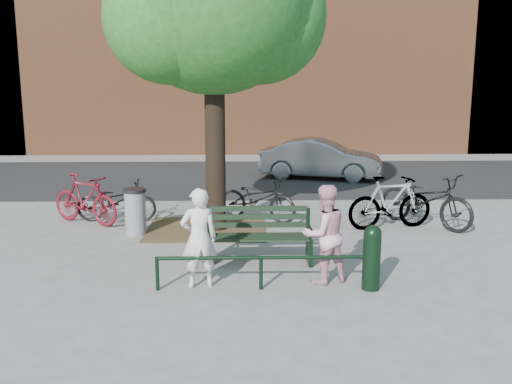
{
  "coord_description": "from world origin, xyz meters",
  "views": [
    {
      "loc": [
        -0.26,
        -9.07,
        3.0
      ],
      "look_at": [
        -0.02,
        1.0,
        1.01
      ],
      "focal_mm": 40.0,
      "sensor_mm": 36.0,
      "label": 1
    }
  ],
  "objects_px": {
    "parked_car": "(321,159)",
    "person_left": "(199,238)",
    "park_bench": "(258,234)",
    "bollard": "(372,255)",
    "person_right": "(324,234)",
    "bicycle_c": "(257,199)",
    "litter_bin": "(135,211)"
  },
  "relations": [
    {
      "from": "park_bench",
      "to": "litter_bin",
      "type": "relative_size",
      "value": 1.91
    },
    {
      "from": "person_right",
      "to": "litter_bin",
      "type": "height_order",
      "value": "person_right"
    },
    {
      "from": "bollard",
      "to": "bicycle_c",
      "type": "height_order",
      "value": "bicycle_c"
    },
    {
      "from": "park_bench",
      "to": "bollard",
      "type": "height_order",
      "value": "park_bench"
    },
    {
      "from": "litter_bin",
      "to": "parked_car",
      "type": "height_order",
      "value": "parked_car"
    },
    {
      "from": "litter_bin",
      "to": "bicycle_c",
      "type": "height_order",
      "value": "bicycle_c"
    },
    {
      "from": "park_bench",
      "to": "parked_car",
      "type": "relative_size",
      "value": 0.47
    },
    {
      "from": "bicycle_c",
      "to": "parked_car",
      "type": "bearing_deg",
      "value": 9.97
    },
    {
      "from": "person_left",
      "to": "person_right",
      "type": "height_order",
      "value": "person_right"
    },
    {
      "from": "parked_car",
      "to": "litter_bin",
      "type": "bearing_deg",
      "value": 160.32
    },
    {
      "from": "parked_car",
      "to": "person_left",
      "type": "bearing_deg",
      "value": 177.53
    },
    {
      "from": "parked_car",
      "to": "bollard",
      "type": "bearing_deg",
      "value": -167.64
    },
    {
      "from": "park_bench",
      "to": "person_right",
      "type": "relative_size",
      "value": 1.17
    },
    {
      "from": "park_bench",
      "to": "bollard",
      "type": "relative_size",
      "value": 1.81
    },
    {
      "from": "person_right",
      "to": "parked_car",
      "type": "height_order",
      "value": "person_right"
    },
    {
      "from": "person_right",
      "to": "bicycle_c",
      "type": "xyz_separation_m",
      "value": [
        -0.89,
        3.85,
        -0.26
      ]
    },
    {
      "from": "park_bench",
      "to": "person_left",
      "type": "bearing_deg",
      "value": -128.56
    },
    {
      "from": "person_left",
      "to": "litter_bin",
      "type": "xyz_separation_m",
      "value": [
        -1.47,
        2.93,
        -0.28
      ]
    },
    {
      "from": "person_left",
      "to": "person_right",
      "type": "distance_m",
      "value": 1.86
    },
    {
      "from": "park_bench",
      "to": "person_right",
      "type": "bearing_deg",
      "value": -46.17
    },
    {
      "from": "person_left",
      "to": "bicycle_c",
      "type": "distance_m",
      "value": 4.11
    },
    {
      "from": "bollard",
      "to": "parked_car",
      "type": "height_order",
      "value": "parked_car"
    },
    {
      "from": "park_bench",
      "to": "bollard",
      "type": "distance_m",
      "value": 2.07
    },
    {
      "from": "person_right",
      "to": "parked_car",
      "type": "relative_size",
      "value": 0.4
    },
    {
      "from": "bollard",
      "to": "litter_bin",
      "type": "distance_m",
      "value": 5.05
    },
    {
      "from": "person_right",
      "to": "park_bench",
      "type": "bearing_deg",
      "value": -68.56
    },
    {
      "from": "bollard",
      "to": "bicycle_c",
      "type": "distance_m",
      "value": 4.45
    },
    {
      "from": "park_bench",
      "to": "litter_bin",
      "type": "distance_m",
      "value": 2.98
    },
    {
      "from": "bollard",
      "to": "parked_car",
      "type": "bearing_deg",
      "value": 86.66
    },
    {
      "from": "bollard",
      "to": "bicycle_c",
      "type": "bearing_deg",
      "value": 110.28
    },
    {
      "from": "person_left",
      "to": "parked_car",
      "type": "bearing_deg",
      "value": -121.83
    },
    {
      "from": "person_left",
      "to": "bollard",
      "type": "xyz_separation_m",
      "value": [
        2.5,
        -0.18,
        -0.22
      ]
    }
  ]
}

